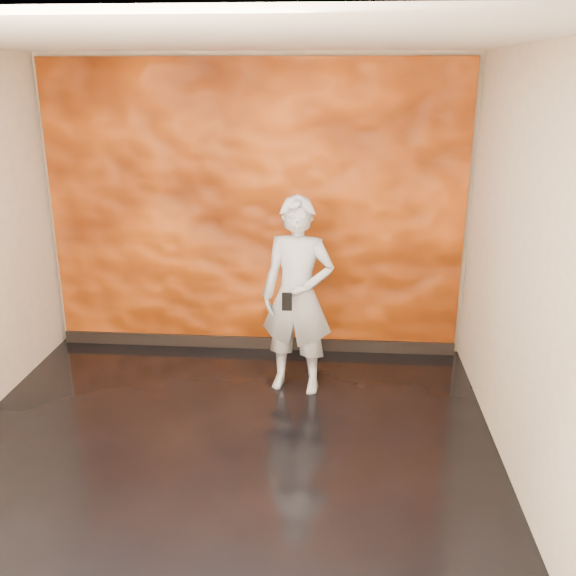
{
  "coord_description": "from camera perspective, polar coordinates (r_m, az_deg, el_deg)",
  "views": [
    {
      "loc": [
        0.8,
        -3.93,
        2.61
      ],
      "look_at": [
        0.41,
        0.86,
        1.0
      ],
      "focal_mm": 40.0,
      "sensor_mm": 36.0,
      "label": 1
    }
  ],
  "objects": [
    {
      "name": "baseboard",
      "position": [
        6.43,
        -2.88,
        -4.86
      ],
      "size": [
        3.9,
        0.04,
        0.12
      ],
      "primitive_type": "cube",
      "color": "black",
      "rests_on": "ground"
    },
    {
      "name": "feature_wall",
      "position": [
        6.07,
        -3.03,
        6.81
      ],
      "size": [
        3.9,
        0.06,
        2.75
      ],
      "primitive_type": "cube",
      "color": "orange",
      "rests_on": "ground"
    },
    {
      "name": "man",
      "position": [
        5.36,
        0.86,
        -0.75
      ],
      "size": [
        0.67,
        0.5,
        1.68
      ],
      "primitive_type": "imported",
      "rotation": [
        0.0,
        0.0,
        -0.17
      ],
      "color": "#A3A8B4",
      "rests_on": "ground"
    },
    {
      "name": "phone",
      "position": [
        5.11,
        -0.09,
        -1.22
      ],
      "size": [
        0.08,
        0.02,
        0.15
      ],
      "primitive_type": "cube",
      "rotation": [
        0.0,
        0.0,
        0.03
      ],
      "color": "black",
      "rests_on": "man"
    },
    {
      "name": "room",
      "position": [
        4.19,
        -6.56,
        1.59
      ],
      "size": [
        4.02,
        4.02,
        2.81
      ],
      "color": "black",
      "rests_on": "ground"
    }
  ]
}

